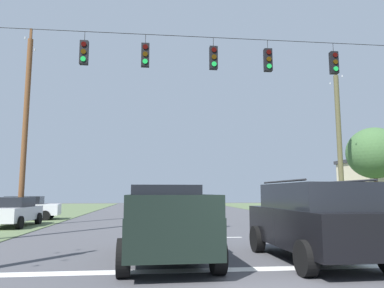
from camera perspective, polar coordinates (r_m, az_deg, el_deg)
The scene contains 13 objects.
stop_bar_stripe at distance 8.99m, azimuth 9.30°, elevation -18.63°, with size 14.44×0.45×0.01m, color white.
lane_dash_0 at distance 14.80m, azimuth 2.87°, elevation -14.32°, with size 0.15×2.50×0.01m, color white.
lane_dash_1 at distance 22.14m, azimuth -0.27°, elevation -12.09°, with size 0.15×2.50×0.01m, color white.
lane_dash_2 at distance 30.59m, azimuth -1.97°, elevation -10.84°, with size 0.15×2.50×0.01m, color white.
lane_dash_3 at distance 32.78m, azimuth -2.27°, elevation -10.62°, with size 0.15×2.50×0.01m, color white.
overhead_signal_span at distance 14.66m, azimuth 2.39°, elevation 4.68°, with size 17.07×0.31×8.48m.
pickup_truck at distance 9.96m, azimuth -4.08°, elevation -12.03°, with size 2.39×5.45×1.95m.
suv_black at distance 10.16m, azimuth 18.34°, elevation -11.05°, with size 2.32×4.85×2.05m.
distant_car_crossing_white at distance 26.18m, azimuth -24.61°, elevation -9.00°, with size 4.46×2.36×1.52m.
distant_car_oncoming at distance 21.28m, azimuth -26.17°, elevation -9.39°, with size 2.07×4.32×1.52m.
utility_pole_mid_right at distance 24.40m, azimuth 21.95°, elevation -0.10°, with size 0.31×1.61×9.66m.
utility_pole_near_left at distance 21.54m, azimuth -24.49°, elevation 2.46°, with size 0.28×1.70×10.77m.
tree_roadside_right at distance 28.36m, azimuth 26.43°, elevation -1.28°, with size 3.68×3.68×6.25m.
Camera 1 is at (-2.33, -5.88, 1.74)m, focal length 34.31 mm.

